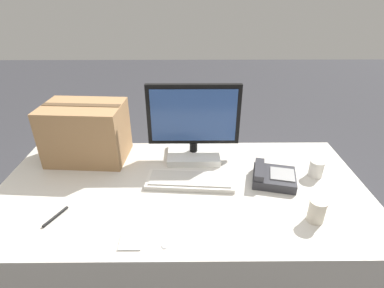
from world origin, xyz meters
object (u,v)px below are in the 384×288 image
(monitor, at_px, (194,128))
(keyboard, at_px, (190,180))
(desk_phone, at_px, (273,177))
(spoon, at_px, (169,239))
(sticky_note_pad, at_px, (131,242))
(paper_cup_left, at_px, (317,210))
(pen_marker, at_px, (56,217))
(paper_cup_right, at_px, (316,168))
(cardboard_box, at_px, (86,132))

(monitor, distance_m, keyboard, 0.31)
(desk_phone, xyz_separation_m, spoon, (-0.50, -0.38, -0.03))
(monitor, xyz_separation_m, sticky_note_pad, (-0.25, -0.64, -0.18))
(paper_cup_left, relative_size, pen_marker, 0.82)
(paper_cup_right, xyz_separation_m, cardboard_box, (-1.21, 0.20, 0.11))
(cardboard_box, bearing_deg, spoon, -52.44)
(paper_cup_left, xyz_separation_m, spoon, (-0.61, -0.10, -0.05))
(cardboard_box, xyz_separation_m, pen_marker, (-0.00, -0.50, -0.15))
(monitor, distance_m, paper_cup_right, 0.67)
(keyboard, bearing_deg, paper_cup_left, -23.13)
(cardboard_box, relative_size, pen_marker, 3.51)
(paper_cup_right, height_order, sticky_note_pad, paper_cup_right)
(pen_marker, bearing_deg, spoon, -79.28)
(spoon, xyz_separation_m, sticky_note_pad, (-0.14, -0.01, 0.00))
(keyboard, xyz_separation_m, spoon, (-0.09, -0.37, -0.01))
(paper_cup_right, height_order, spoon, paper_cup_right)
(keyboard, xyz_separation_m, paper_cup_right, (0.64, 0.06, 0.03))
(monitor, xyz_separation_m, spoon, (-0.10, -0.63, -0.18))
(desk_phone, distance_m, spoon, 0.63)
(paper_cup_right, bearing_deg, monitor, 162.23)
(keyboard, relative_size, pen_marker, 3.56)
(spoon, bearing_deg, monitor, -169.91)
(paper_cup_right, relative_size, pen_marker, 0.71)
(monitor, bearing_deg, pen_marker, -139.60)
(monitor, bearing_deg, spoon, -99.41)
(paper_cup_left, distance_m, paper_cup_right, 0.35)
(sticky_note_pad, bearing_deg, desk_phone, 31.67)
(monitor, relative_size, paper_cup_right, 5.59)
(paper_cup_left, xyz_separation_m, paper_cup_right, (0.12, 0.33, -0.01))
(monitor, distance_m, pen_marker, 0.80)
(keyboard, xyz_separation_m, desk_phone, (0.41, 0.01, 0.01))
(paper_cup_left, xyz_separation_m, pen_marker, (-1.10, 0.02, -0.05))
(monitor, height_order, keyboard, monitor)
(desk_phone, relative_size, paper_cup_right, 2.71)
(spoon, height_order, pen_marker, pen_marker)
(monitor, height_order, spoon, monitor)
(keyboard, xyz_separation_m, paper_cup_left, (0.52, -0.27, 0.04))
(keyboard, xyz_separation_m, sticky_note_pad, (-0.23, -0.39, -0.01))
(paper_cup_left, bearing_deg, monitor, 133.64)
(keyboard, relative_size, sticky_note_pad, 5.19)
(spoon, bearing_deg, pen_marker, -85.10)
(monitor, xyz_separation_m, paper_cup_right, (0.63, -0.20, -0.14))
(keyboard, bearing_deg, sticky_note_pad, -116.49)
(cardboard_box, bearing_deg, sticky_note_pad, -62.11)
(sticky_note_pad, bearing_deg, keyboard, 59.20)
(paper_cup_left, height_order, paper_cup_right, paper_cup_left)
(monitor, bearing_deg, cardboard_box, -179.89)
(cardboard_box, bearing_deg, pen_marker, -90.38)
(monitor, bearing_deg, sticky_note_pad, -111.19)
(spoon, bearing_deg, desk_phone, 147.18)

